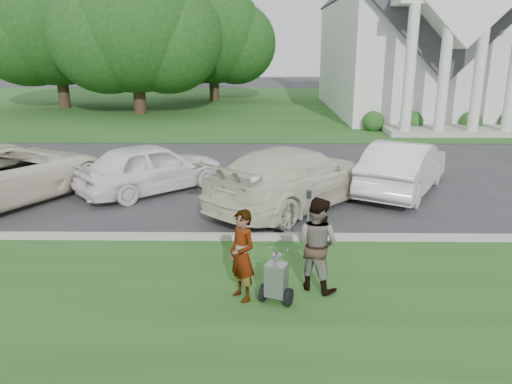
{
  "coord_description": "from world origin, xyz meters",
  "views": [
    {
      "loc": [
        -0.21,
        -9.94,
        4.24
      ],
      "look_at": [
        -0.33,
        0.0,
        1.3
      ],
      "focal_mm": 35.0,
      "sensor_mm": 36.0,
      "label": 1
    }
  ],
  "objects_px": {
    "person_left": "(242,256)",
    "parking_meter_near": "(308,213)",
    "car_c": "(295,177)",
    "car_a": "(5,173)",
    "tree_left": "(135,30)",
    "person_right": "(317,245)",
    "car_d": "(404,167)",
    "car_b": "(151,167)",
    "tree_back": "(213,38)",
    "tree_far": "(56,22)",
    "church": "(410,16)",
    "striping_cart": "(277,281)"
  },
  "relations": [
    {
      "from": "tree_back",
      "to": "person_left",
      "type": "height_order",
      "value": "tree_back"
    },
    {
      "from": "striping_cart",
      "to": "person_right",
      "type": "bearing_deg",
      "value": 58.22
    },
    {
      "from": "car_c",
      "to": "striping_cart",
      "type": "bearing_deg",
      "value": 124.4
    },
    {
      "from": "person_left",
      "to": "tree_back",
      "type": "bearing_deg",
      "value": 150.07
    },
    {
      "from": "person_left",
      "to": "parking_meter_near",
      "type": "distance_m",
      "value": 2.45
    },
    {
      "from": "parking_meter_near",
      "to": "car_b",
      "type": "bearing_deg",
      "value": 133.53
    },
    {
      "from": "tree_back",
      "to": "parking_meter_near",
      "type": "distance_m",
      "value": 30.7
    },
    {
      "from": "church",
      "to": "tree_back",
      "type": "bearing_deg",
      "value": 152.15
    },
    {
      "from": "person_left",
      "to": "person_right",
      "type": "relative_size",
      "value": 0.94
    },
    {
      "from": "church",
      "to": "person_left",
      "type": "bearing_deg",
      "value": -110.68
    },
    {
      "from": "tree_left",
      "to": "parking_meter_near",
      "type": "bearing_deg",
      "value": -68.33
    },
    {
      "from": "person_left",
      "to": "parking_meter_near",
      "type": "height_order",
      "value": "person_left"
    },
    {
      "from": "church",
      "to": "person_left",
      "type": "distance_m",
      "value": 27.5
    },
    {
      "from": "car_b",
      "to": "person_left",
      "type": "bearing_deg",
      "value": 163.05
    },
    {
      "from": "church",
      "to": "person_right",
      "type": "bearing_deg",
      "value": -108.33
    },
    {
      "from": "tree_back",
      "to": "parking_meter_near",
      "type": "height_order",
      "value": "tree_back"
    },
    {
      "from": "church",
      "to": "striping_cart",
      "type": "bearing_deg",
      "value": -109.42
    },
    {
      "from": "church",
      "to": "tree_left",
      "type": "relative_size",
      "value": 2.27
    },
    {
      "from": "tree_back",
      "to": "car_b",
      "type": "xyz_separation_m",
      "value": [
        0.52,
        -25.6,
        -3.98
      ]
    },
    {
      "from": "tree_far",
      "to": "car_b",
      "type": "xyz_separation_m",
      "value": [
        10.52,
        -20.6,
        -4.94
      ]
    },
    {
      "from": "person_left",
      "to": "tree_left",
      "type": "bearing_deg",
      "value": 161.1
    },
    {
      "from": "person_left",
      "to": "car_b",
      "type": "relative_size",
      "value": 0.36
    },
    {
      "from": "car_b",
      "to": "parking_meter_near",
      "type": "bearing_deg",
      "value": -177.66
    },
    {
      "from": "person_left",
      "to": "car_c",
      "type": "height_order",
      "value": "car_c"
    },
    {
      "from": "church",
      "to": "car_c",
      "type": "xyz_separation_m",
      "value": [
        -8.33,
        -20.06,
        -5.12
      ]
    },
    {
      "from": "church",
      "to": "parking_meter_near",
      "type": "xyz_separation_m",
      "value": [
        -8.24,
        -23.2,
        -5.06
      ]
    },
    {
      "from": "car_a",
      "to": "tree_left",
      "type": "bearing_deg",
      "value": -58.66
    },
    {
      "from": "church",
      "to": "tree_left",
      "type": "xyz_separation_m",
      "value": [
        -17.01,
        -1.13,
        -0.83
      ]
    },
    {
      "from": "person_left",
      "to": "person_right",
      "type": "xyz_separation_m",
      "value": [
        1.3,
        0.4,
        0.05
      ]
    },
    {
      "from": "church",
      "to": "car_b",
      "type": "height_order",
      "value": "church"
    },
    {
      "from": "tree_back",
      "to": "parking_meter_near",
      "type": "bearing_deg",
      "value": -80.99
    },
    {
      "from": "tree_left",
      "to": "car_a",
      "type": "height_order",
      "value": "tree_left"
    },
    {
      "from": "tree_far",
      "to": "car_d",
      "type": "distance_m",
      "value": 27.72
    },
    {
      "from": "tree_back",
      "to": "tree_left",
      "type": "bearing_deg",
      "value": -116.57
    },
    {
      "from": "church",
      "to": "car_d",
      "type": "distance_m",
      "value": 19.97
    },
    {
      "from": "person_left",
      "to": "car_d",
      "type": "xyz_separation_m",
      "value": [
        4.53,
        6.65,
        -0.03
      ]
    },
    {
      "from": "tree_back",
      "to": "parking_meter_near",
      "type": "relative_size",
      "value": 6.92
    },
    {
      "from": "church",
      "to": "parking_meter_near",
      "type": "relative_size",
      "value": 17.34
    },
    {
      "from": "tree_left",
      "to": "car_a",
      "type": "xyz_separation_m",
      "value": [
        0.67,
        -18.62,
        -4.27
      ]
    },
    {
      "from": "tree_left",
      "to": "striping_cart",
      "type": "relative_size",
      "value": 9.37
    },
    {
      "from": "tree_back",
      "to": "tree_far",
      "type": "bearing_deg",
      "value": -153.44
    },
    {
      "from": "parking_meter_near",
      "to": "car_c",
      "type": "distance_m",
      "value": 3.15
    },
    {
      "from": "tree_left",
      "to": "person_left",
      "type": "bearing_deg",
      "value": -72.82
    },
    {
      "from": "tree_left",
      "to": "person_right",
      "type": "relative_size",
      "value": 6.2
    },
    {
      "from": "tree_back",
      "to": "car_d",
      "type": "distance_m",
      "value": 27.02
    },
    {
      "from": "striping_cart",
      "to": "person_left",
      "type": "bearing_deg",
      "value": -171.95
    },
    {
      "from": "striping_cart",
      "to": "car_b",
      "type": "bearing_deg",
      "value": 139.14
    },
    {
      "from": "church",
      "to": "tree_left",
      "type": "height_order",
      "value": "church"
    },
    {
      "from": "person_left",
      "to": "tree_far",
      "type": "bearing_deg",
      "value": 170.3
    },
    {
      "from": "tree_far",
      "to": "tree_back",
      "type": "bearing_deg",
      "value": 26.56
    }
  ]
}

